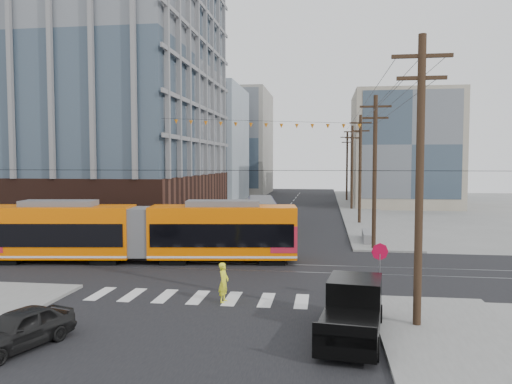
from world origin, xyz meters
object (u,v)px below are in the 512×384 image
(pickup_truck, at_px, (352,313))
(black_sedan, at_px, (18,329))
(streetcar, at_px, (141,233))
(city_bus, at_px, (261,215))

(pickup_truck, height_order, black_sedan, pickup_truck)
(streetcar, bearing_deg, city_bus, 60.25)
(streetcar, bearing_deg, black_sedan, -92.89)
(black_sedan, bearing_deg, streetcar, 112.63)
(pickup_truck, bearing_deg, streetcar, 143.40)
(black_sedan, bearing_deg, pickup_truck, 30.62)
(streetcar, xyz_separation_m, city_bus, (5.79, 14.19, -0.33))
(streetcar, distance_m, city_bus, 15.33)
(pickup_truck, xyz_separation_m, black_sedan, (-11.19, -2.51, -0.25))
(streetcar, distance_m, pickup_truck, 17.31)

